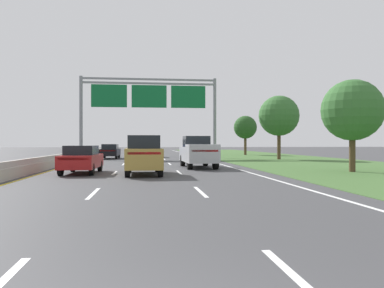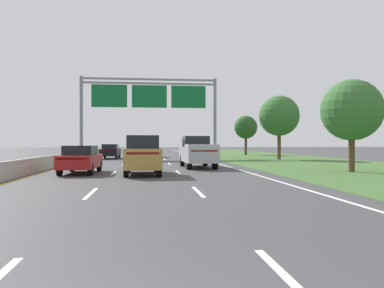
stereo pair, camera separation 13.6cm
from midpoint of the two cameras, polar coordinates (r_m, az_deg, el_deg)
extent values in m
plane|color=#3D3D3F|center=(38.11, -6.79, -2.40)|extent=(220.00, 220.00, 0.00)
cube|color=white|center=(13.81, -14.55, -7.01)|extent=(0.14, 3.00, 0.01)
cube|color=white|center=(22.72, -11.47, -4.17)|extent=(0.14, 3.00, 0.01)
cube|color=white|center=(31.68, -10.14, -2.93)|extent=(0.14, 3.00, 0.01)
cube|color=white|center=(40.65, -9.40, -2.24)|extent=(0.14, 3.00, 0.01)
cube|color=white|center=(49.64, -8.93, -1.79)|extent=(0.14, 3.00, 0.01)
cube|color=white|center=(58.63, -8.60, -1.49)|extent=(0.14, 3.00, 0.01)
cube|color=white|center=(67.62, -8.36, -1.26)|extent=(0.14, 3.00, 0.01)
cube|color=white|center=(76.62, -8.18, -1.09)|extent=(0.14, 3.00, 0.01)
cube|color=white|center=(85.61, -8.03, -0.95)|extent=(0.14, 3.00, 0.01)
cube|color=white|center=(5.23, 15.21, -19.17)|extent=(0.14, 3.00, 0.01)
cube|color=white|center=(13.81, 0.97, -7.01)|extent=(0.14, 3.00, 0.01)
cube|color=white|center=(22.72, -2.11, -4.17)|extent=(0.14, 3.00, 0.01)
cube|color=white|center=(31.68, -3.44, -2.93)|extent=(0.14, 3.00, 0.01)
cube|color=white|center=(40.65, -4.18, -2.23)|extent=(0.14, 3.00, 0.01)
cube|color=white|center=(49.64, -4.65, -1.79)|extent=(0.14, 3.00, 0.01)
cube|color=white|center=(58.63, -4.98, -1.48)|extent=(0.14, 3.00, 0.01)
cube|color=white|center=(67.62, -5.22, -1.26)|extent=(0.14, 3.00, 0.01)
cube|color=white|center=(76.62, -5.41, -1.09)|extent=(0.14, 3.00, 0.01)
cube|color=white|center=(85.61, -5.55, -0.95)|extent=(0.14, 3.00, 0.01)
cube|color=white|center=(38.57, 2.02, -2.37)|extent=(0.16, 106.00, 0.01)
cube|color=gold|center=(38.57, -15.60, -2.37)|extent=(0.16, 106.00, 0.01)
cube|color=#3D602D|center=(40.59, 13.33, -2.23)|extent=(14.00, 110.00, 0.02)
cube|color=#A8A399|center=(38.67, -16.62, -1.97)|extent=(0.60, 110.00, 0.55)
cube|color=#A8A399|center=(38.66, -16.62, -1.34)|extent=(0.25, 110.00, 0.30)
cylinder|color=gray|center=(43.81, -16.07, 3.79)|extent=(0.36, 0.36, 8.96)
cylinder|color=gray|center=(43.91, 3.26, 3.79)|extent=(0.36, 0.36, 8.96)
cube|color=gray|center=(43.72, -6.40, 9.42)|extent=(14.70, 0.24, 0.20)
cube|color=gray|center=(43.65, -6.40, 8.84)|extent=(14.70, 0.24, 0.20)
cube|color=#0C602D|center=(43.46, -12.16, 6.93)|extent=(3.83, 0.12, 2.46)
cube|color=#0C602D|center=(43.28, -6.39, 6.96)|extent=(3.83, 0.12, 2.46)
cube|color=#0C602D|center=(43.52, -0.64, 6.93)|extent=(3.83, 0.12, 2.46)
cube|color=#B2B5BA|center=(26.92, 0.76, -1.53)|extent=(2.15, 5.45, 1.00)
cube|color=black|center=(27.75, 0.48, 0.36)|extent=(1.77, 1.95, 0.78)
cube|color=#B21414|center=(24.29, 1.75, -1.01)|extent=(1.68, 0.13, 0.12)
cube|color=#B2B5BA|center=(25.21, 1.38, -0.29)|extent=(2.05, 2.00, 0.20)
cylinder|color=black|center=(28.64, -1.51, -2.43)|extent=(0.32, 0.85, 0.84)
cylinder|color=black|center=(28.89, 1.84, -2.40)|extent=(0.32, 0.85, 0.84)
cylinder|color=black|center=(25.00, -0.50, -2.81)|extent=(0.32, 0.85, 0.84)
cylinder|color=black|center=(25.29, 3.32, -2.78)|extent=(0.32, 0.85, 0.84)
cube|color=navy|center=(46.86, -6.66, -0.81)|extent=(1.97, 4.73, 1.05)
cube|color=black|center=(46.70, -6.66, 0.25)|extent=(1.68, 3.03, 0.68)
cube|color=#B21414|center=(44.55, -6.69, -0.46)|extent=(1.60, 0.10, 0.12)
cylinder|color=black|center=(48.49, -7.60, -1.40)|extent=(0.27, 0.76, 0.76)
cylinder|color=black|center=(48.47, -5.66, -1.40)|extent=(0.27, 0.76, 0.76)
cylinder|color=black|center=(45.29, -7.72, -1.51)|extent=(0.27, 0.76, 0.76)
cylinder|color=black|center=(45.27, -5.64, -1.51)|extent=(0.27, 0.76, 0.76)
cube|color=black|center=(42.86, -12.01, -1.19)|extent=(1.94, 4.45, 0.72)
cube|color=black|center=(42.80, -12.02, -0.37)|extent=(1.63, 2.34, 0.52)
cube|color=#B21414|center=(40.71, -12.37, -0.96)|extent=(1.53, 0.12, 0.12)
cylinder|color=black|center=(44.45, -12.80, -1.61)|extent=(0.24, 0.67, 0.66)
cylinder|color=black|center=(44.27, -10.75, -1.62)|extent=(0.24, 0.67, 0.66)
cylinder|color=black|center=(41.49, -13.35, -1.74)|extent=(0.24, 0.67, 0.66)
cylinder|color=black|center=(41.29, -11.15, -1.75)|extent=(0.24, 0.67, 0.66)
cube|color=#A38438|center=(21.26, -7.30, -2.04)|extent=(1.98, 4.73, 1.05)
cube|color=black|center=(21.09, -7.29, 0.29)|extent=(1.68, 3.03, 0.68)
cube|color=#B21414|center=(18.94, -7.24, -1.36)|extent=(1.60, 0.11, 0.12)
cylinder|color=black|center=(22.89, -9.38, -3.19)|extent=(0.27, 0.76, 0.76)
cylinder|color=black|center=(22.90, -5.27, -3.19)|extent=(0.27, 0.76, 0.76)
cylinder|color=black|center=(19.70, -9.65, -3.75)|extent=(0.27, 0.76, 0.76)
cylinder|color=black|center=(19.72, -4.87, -3.74)|extent=(0.27, 0.76, 0.76)
cube|color=maroon|center=(22.72, -16.06, -2.44)|extent=(1.94, 4.45, 0.72)
cube|color=black|center=(22.65, -16.09, -0.88)|extent=(1.63, 2.34, 0.52)
cube|color=#B21414|center=(20.59, -17.20, -2.12)|extent=(1.53, 0.12, 0.12)
cylinder|color=black|center=(24.36, -17.25, -3.11)|extent=(0.24, 0.67, 0.66)
cylinder|color=black|center=(24.08, -13.51, -3.15)|extent=(0.24, 0.67, 0.66)
cylinder|color=black|center=(21.45, -18.92, -3.57)|extent=(0.24, 0.67, 0.66)
cylinder|color=black|center=(21.13, -14.69, -3.62)|extent=(0.24, 0.67, 0.66)
cylinder|color=#4C3823|center=(24.73, 22.32, -1.27)|extent=(0.36, 0.36, 2.21)
sphere|color=#33662D|center=(24.80, 22.33, 4.63)|extent=(3.60, 3.60, 3.60)
cylinder|color=#4C3823|center=(40.84, 12.55, -0.24)|extent=(0.36, 0.36, 2.84)
sphere|color=#33662D|center=(40.93, 12.55, 4.07)|extent=(4.14, 4.14, 4.14)
cylinder|color=#4C3823|center=(54.74, 7.76, -0.25)|extent=(0.36, 0.36, 2.60)
sphere|color=#234C1E|center=(54.78, 7.76, 2.45)|extent=(3.21, 3.21, 3.21)
camera|label=1|loc=(0.07, -90.11, 0.00)|focal=36.33mm
camera|label=2|loc=(0.07, 89.89, 0.00)|focal=36.33mm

